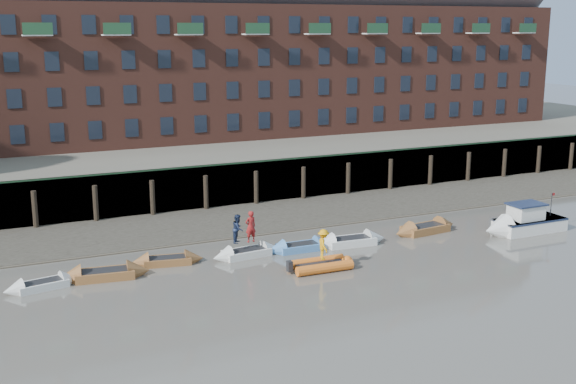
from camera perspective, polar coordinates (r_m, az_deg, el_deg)
ground at (r=35.75m, az=7.87°, el=-9.00°), size 220.00×220.00×0.00m
foreshore at (r=51.02m, az=-3.01°, el=-2.14°), size 110.00×8.00×0.50m
mud_band at (r=47.99m, az=-1.50°, el=-3.11°), size 110.00×1.60×0.10m
river_wall at (r=54.62m, az=-4.73°, el=0.57°), size 110.00×1.23×3.30m
bank_terrace at (r=67.35m, az=-8.71°, el=2.84°), size 110.00×28.00×3.20m
apartment_terrace at (r=67.29m, az=-9.28°, el=12.42°), size 80.60×15.56×20.98m
rowboat_0 at (r=39.82m, az=-18.84°, el=-6.95°), size 4.09×1.84×1.14m
rowboat_1 at (r=40.34m, az=-14.29°, el=-6.32°), size 4.97×2.03×1.40m
rowboat_2 at (r=41.98m, az=-9.53°, el=-5.37°), size 4.31×1.93×1.21m
rowboat_3 at (r=42.83m, az=-3.29°, el=-4.82°), size 4.45×1.70×1.26m
rowboat_4 at (r=43.87m, az=0.95°, el=-4.37°), size 4.30×1.34×1.24m
rowboat_5 at (r=45.09m, az=4.95°, el=-3.90°), size 4.85×1.73×1.38m
rowboat_6 at (r=48.45m, az=10.79°, el=-2.87°), size 5.10×2.02×1.44m
rib_tender at (r=40.61m, az=2.76°, el=-5.74°), size 3.70×1.83×0.64m
motor_launch at (r=49.73m, az=17.71°, el=-2.40°), size 6.04×2.00×2.49m
person_rower_a at (r=42.51m, az=-2.98°, el=-2.74°), size 0.75×0.55×1.89m
person_rower_b at (r=42.46m, az=-3.97°, el=-2.90°), size 1.01×1.05×1.71m
person_rib_crew at (r=40.19m, az=2.82°, el=-4.17°), size 0.88×1.24×1.74m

